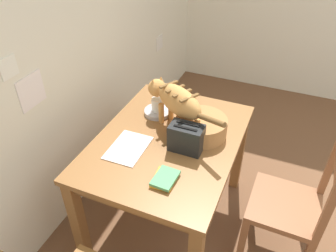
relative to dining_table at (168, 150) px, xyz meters
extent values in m
cube|color=silver|center=(-0.03, 0.77, 0.59)|extent=(5.28, 0.10, 2.50)
cube|color=white|center=(-0.40, 0.71, 0.64)|extent=(0.11, 0.01, 0.11)
cube|color=white|center=(-0.30, 0.71, 0.44)|extent=(0.19, 0.01, 0.19)
cube|color=white|center=(1.46, 0.71, 0.06)|extent=(0.14, 0.01, 0.14)
cube|color=brown|center=(0.00, 0.00, 0.08)|extent=(1.15, 0.86, 0.03)
cube|color=brown|center=(0.00, 0.00, 0.03)|extent=(1.07, 0.78, 0.07)
cube|color=brown|center=(0.53, -0.38, -0.30)|extent=(0.07, 0.07, 0.72)
cube|color=brown|center=(-0.53, 0.38, -0.30)|extent=(0.07, 0.07, 0.72)
cube|color=brown|center=(0.53, 0.38, -0.30)|extent=(0.07, 0.07, 0.72)
ellipsoid|color=#CA8C48|center=(0.12, -0.02, 0.31)|extent=(0.31, 0.40, 0.18)
cube|color=brown|center=(0.07, -0.11, 0.38)|extent=(0.13, 0.09, 0.01)
cube|color=brown|center=(0.10, -0.05, 0.38)|extent=(0.13, 0.09, 0.01)
cube|color=brown|center=(0.13, 0.01, 0.38)|extent=(0.13, 0.09, 0.01)
cube|color=brown|center=(0.17, 0.07, 0.38)|extent=(0.13, 0.09, 0.01)
cylinder|color=#CA8C48|center=(0.15, 0.11, 0.17)|extent=(0.04, 0.04, 0.14)
cylinder|color=#CA8C48|center=(0.22, 0.07, 0.17)|extent=(0.04, 0.04, 0.14)
cylinder|color=#CA8C48|center=(0.02, -0.12, 0.17)|extent=(0.04, 0.04, 0.14)
cylinder|color=#CA8C48|center=(0.08, -0.16, 0.17)|extent=(0.04, 0.04, 0.14)
sphere|color=#CA8C48|center=(0.23, 0.18, 0.30)|extent=(0.12, 0.12, 0.12)
cone|color=#CA8C48|center=(0.20, 0.19, 0.35)|extent=(0.04, 0.04, 0.05)
cone|color=#CA8C48|center=(0.26, 0.16, 0.35)|extent=(0.04, 0.04, 0.05)
cylinder|color=brown|center=(-0.03, -0.27, 0.33)|extent=(0.13, 0.20, 0.08)
cylinder|color=#B3B0B7|center=(0.23, 0.18, 0.11)|extent=(0.19, 0.19, 0.03)
cylinder|color=white|center=(0.23, 0.18, 0.17)|extent=(0.08, 0.08, 0.09)
torus|color=white|center=(0.28, 0.18, 0.18)|extent=(0.06, 0.01, 0.06)
cube|color=silver|center=(-0.18, 0.19, 0.10)|extent=(0.30, 0.21, 0.01)
cube|color=gold|center=(-0.34, -0.12, 0.10)|extent=(0.17, 0.13, 0.01)
cube|color=#4F9960|center=(-0.34, -0.13, 0.12)|extent=(0.16, 0.12, 0.02)
cylinder|color=#A97441|center=(0.13, -0.17, 0.16)|extent=(0.32, 0.32, 0.12)
cylinder|color=#4C341D|center=(0.13, -0.17, 0.16)|extent=(0.27, 0.27, 0.10)
cube|color=black|center=(-0.05, -0.14, 0.18)|extent=(0.12, 0.20, 0.17)
cube|color=black|center=(-0.07, -0.14, 0.27)|extent=(0.02, 0.14, 0.01)
cube|color=black|center=(-0.03, -0.14, 0.27)|extent=(0.02, 0.14, 0.01)
cube|color=brown|center=(0.03, -0.77, -0.21)|extent=(0.43, 0.43, 0.04)
cube|color=brown|center=(-0.17, -0.96, 0.05)|extent=(0.04, 0.04, 0.48)
cube|color=brown|center=(0.21, -0.96, 0.05)|extent=(0.04, 0.04, 0.48)
cube|color=brown|center=(-0.16, -0.58, -0.45)|extent=(0.04, 0.04, 0.43)
cube|color=brown|center=(0.22, -0.59, -0.45)|extent=(0.04, 0.04, 0.43)
cube|color=brown|center=(0.21, -0.96, -0.45)|extent=(0.04, 0.04, 0.43)
camera|label=1|loc=(-1.50, -0.63, 1.40)|focal=35.57mm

